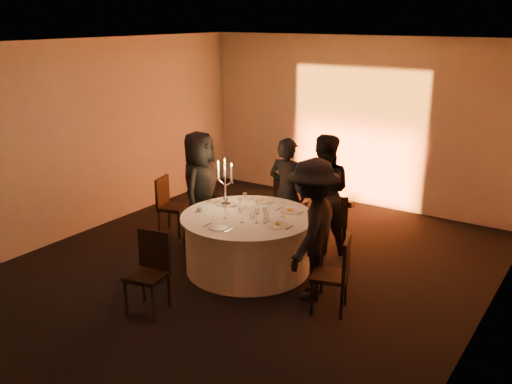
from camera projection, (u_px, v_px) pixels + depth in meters
The scene contains 35 objects.
floor at pixel (248, 269), 7.82m from camera, with size 7.00×7.00×0.00m, color black.
ceiling at pixel (247, 43), 6.93m from camera, with size 7.00×7.00×0.00m, color silver.
wall_back at pixel (358, 122), 10.16m from camera, with size 7.00×7.00×0.00m, color beige.
wall_front at pixel (3, 253), 4.59m from camera, with size 7.00×7.00×0.00m, color beige.
wall_left at pixel (90, 137), 8.95m from camera, with size 7.00×7.00×0.00m, color beige.
wall_right at pixel (491, 203), 5.80m from camera, with size 7.00×7.00×0.00m, color beige.
uplighter_fixture at pixel (347, 203), 10.36m from camera, with size 0.25×0.12×0.10m, color black.
banquet_table at pixel (248, 243), 7.71m from camera, with size 1.80×1.80×0.77m.
chair_left at pixel (169, 202), 8.95m from camera, with size 0.49×0.49×0.91m.
chair_back_left at pixel (288, 199), 9.07m from camera, with size 0.47×0.47×0.93m.
chair_back_right at pixel (334, 220), 8.29m from camera, with size 0.51×0.51×0.86m.
chair_right at pixel (337, 271), 6.55m from camera, with size 0.50×0.50×0.92m.
chair_front at pixel (150, 267), 6.61m from camera, with size 0.49×0.49×0.95m.
guest_left at pixel (200, 190), 8.37m from camera, with size 0.85×0.56×1.75m, color black.
guest_back_left at pixel (287, 192), 8.42m from camera, with size 0.60×0.39×1.64m, color black.
guest_back_right at pixel (323, 194), 8.19m from camera, with size 0.85×0.66×1.75m, color black.
guest_right at pixel (312, 229), 6.83m from camera, with size 1.13×0.65×1.74m, color black.
plate_left at pixel (226, 204), 8.04m from camera, with size 0.36×0.29×0.01m.
plate_back_left at pixel (261, 200), 8.16m from camera, with size 0.35×0.24×0.08m.
plate_back_right at pixel (290, 210), 7.74m from camera, with size 0.35×0.26×0.08m.
plate_right at pixel (278, 224), 7.23m from camera, with size 0.36×0.28×0.08m.
plate_front at pixel (218, 227), 7.16m from camera, with size 0.36×0.25×0.01m.
coffee_cup at pixel (199, 210), 7.74m from camera, with size 0.11×0.11×0.07m.
candelabra at pixel (225, 189), 7.96m from camera, with size 0.29×0.14×0.68m.
wine_glass_a at pixel (264, 212), 7.34m from camera, with size 0.07×0.07×0.19m.
wine_glass_b at pixel (241, 213), 7.30m from camera, with size 0.07×0.07×0.19m.
wine_glass_c at pixel (224, 208), 7.46m from camera, with size 0.07×0.07×0.19m.
wine_glass_d at pixel (257, 213), 7.29m from camera, with size 0.07×0.07×0.19m.
wine_glass_e at pixel (240, 202), 7.70m from camera, with size 0.07×0.07×0.19m.
wine_glass_f at pixel (245, 197), 7.94m from camera, with size 0.07×0.07×0.19m.
wine_glass_g at pixel (283, 207), 7.52m from camera, with size 0.07×0.07×0.19m.
wine_glass_h at pixel (226, 202), 7.71m from camera, with size 0.07×0.07×0.19m.
wine_glass_i at pixel (258, 204), 7.63m from camera, with size 0.07×0.07×0.19m.
tumbler_a at pixel (252, 215), 7.49m from camera, with size 0.07×0.07×0.09m, color silver.
tumbler_b at pixel (266, 216), 7.47m from camera, with size 0.07×0.07×0.09m, color silver.
Camera 1 is at (4.03, -5.91, 3.34)m, focal length 40.00 mm.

